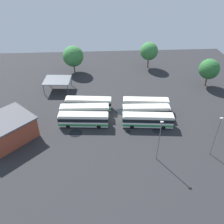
{
  "coord_description": "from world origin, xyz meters",
  "views": [
    {
      "loc": [
        3.89,
        48.35,
        35.55
      ],
      "look_at": [
        1.01,
        -0.17,
        1.49
      ],
      "focal_mm": 37.49,
      "sensor_mm": 36.0,
      "label": 1
    }
  ],
  "objects_px": {
    "bus_row0_slot0": "(145,104)",
    "tree_northeast": "(73,56)",
    "depot_building": "(6,129)",
    "lamp_post_mid_lot": "(159,140)",
    "tree_north_edge": "(149,51)",
    "bus_row0_slot1": "(146,111)",
    "bus_row1_slot2": "(84,119)",
    "bus_row0_slot2": "(148,120)",
    "maintenance_shelter": "(57,80)",
    "tree_east_edge": "(209,69)",
    "bus_row1_slot1": "(85,111)",
    "lamp_post_by_building": "(216,135)",
    "bus_row1_slot0": "(89,103)"
  },
  "relations": [
    {
      "from": "bus_row0_slot2",
      "to": "bus_row0_slot0",
      "type": "bearing_deg",
      "value": -95.85
    },
    {
      "from": "bus_row0_slot0",
      "to": "tree_northeast",
      "type": "xyz_separation_m",
      "value": [
        20.57,
        -24.92,
        3.88
      ]
    },
    {
      "from": "bus_row0_slot1",
      "to": "tree_northeast",
      "type": "xyz_separation_m",
      "value": [
        20.07,
        -28.24,
        3.88
      ]
    },
    {
      "from": "bus_row0_slot2",
      "to": "tree_north_edge",
      "type": "xyz_separation_m",
      "value": [
        -6.47,
        -34.12,
        4.25
      ]
    },
    {
      "from": "bus_row0_slot0",
      "to": "bus_row0_slot2",
      "type": "height_order",
      "value": "same"
    },
    {
      "from": "bus_row1_slot1",
      "to": "maintenance_shelter",
      "type": "height_order",
      "value": "maintenance_shelter"
    },
    {
      "from": "depot_building",
      "to": "lamp_post_by_building",
      "type": "xyz_separation_m",
      "value": [
        -43.76,
        7.56,
        2.55
      ]
    },
    {
      "from": "bus_row1_slot2",
      "to": "lamp_post_by_building",
      "type": "relative_size",
      "value": 1.28
    },
    {
      "from": "bus_row1_slot1",
      "to": "maintenance_shelter",
      "type": "relative_size",
      "value": 1.51
    },
    {
      "from": "lamp_post_mid_lot",
      "to": "bus_row1_slot0",
      "type": "bearing_deg",
      "value": -53.31
    },
    {
      "from": "bus_row0_slot1",
      "to": "bus_row1_slot0",
      "type": "distance_m",
      "value": 15.26
    },
    {
      "from": "bus_row0_slot1",
      "to": "lamp_post_mid_lot",
      "type": "bearing_deg",
      "value": 88.85
    },
    {
      "from": "tree_east_edge",
      "to": "tree_northeast",
      "type": "distance_m",
      "value": 43.8
    },
    {
      "from": "bus_row0_slot1",
      "to": "bus_row0_slot2",
      "type": "xyz_separation_m",
      "value": [
        0.21,
        3.65,
        0.0
      ]
    },
    {
      "from": "bus_row1_slot1",
      "to": "lamp_post_mid_lot",
      "type": "relative_size",
      "value": 1.27
    },
    {
      "from": "bus_row0_slot1",
      "to": "depot_building",
      "type": "relative_size",
      "value": 0.81
    },
    {
      "from": "bus_row1_slot1",
      "to": "tree_northeast",
      "type": "relative_size",
      "value": 1.34
    },
    {
      "from": "bus_row0_slot2",
      "to": "tree_east_edge",
      "type": "bearing_deg",
      "value": -138.74
    },
    {
      "from": "lamp_post_mid_lot",
      "to": "tree_east_edge",
      "type": "height_order",
      "value": "lamp_post_mid_lot"
    },
    {
      "from": "bus_row0_slot0",
      "to": "tree_east_edge",
      "type": "height_order",
      "value": "tree_east_edge"
    },
    {
      "from": "tree_north_edge",
      "to": "lamp_post_mid_lot",
      "type": "bearing_deg",
      "value": 81.73
    },
    {
      "from": "depot_building",
      "to": "maintenance_shelter",
      "type": "bearing_deg",
      "value": -111.14
    },
    {
      "from": "lamp_post_by_building",
      "to": "bus_row0_slot2",
      "type": "bearing_deg",
      "value": -41.72
    },
    {
      "from": "lamp_post_by_building",
      "to": "tree_northeast",
      "type": "bearing_deg",
      "value": -53.36
    },
    {
      "from": "maintenance_shelter",
      "to": "depot_building",
      "type": "bearing_deg",
      "value": 68.86
    },
    {
      "from": "maintenance_shelter",
      "to": "tree_east_edge",
      "type": "relative_size",
      "value": 0.94
    },
    {
      "from": "bus_row0_slot1",
      "to": "bus_row1_slot2",
      "type": "bearing_deg",
      "value": 9.06
    },
    {
      "from": "bus_row0_slot2",
      "to": "bus_row1_slot2",
      "type": "bearing_deg",
      "value": -4.33
    },
    {
      "from": "depot_building",
      "to": "lamp_post_mid_lot",
      "type": "bearing_deg",
      "value": 165.63
    },
    {
      "from": "bus_row0_slot1",
      "to": "bus_row1_slot1",
      "type": "distance_m",
      "value": 15.49
    },
    {
      "from": "bus_row0_slot0",
      "to": "lamp_post_mid_lot",
      "type": "relative_size",
      "value": 1.26
    },
    {
      "from": "tree_northeast",
      "to": "bus_row0_slot1",
      "type": "bearing_deg",
      "value": 125.39
    },
    {
      "from": "lamp_post_by_building",
      "to": "bus_row0_slot0",
      "type": "bearing_deg",
      "value": -57.98
    },
    {
      "from": "bus_row1_slot0",
      "to": "bus_row1_slot2",
      "type": "bearing_deg",
      "value": 81.65
    },
    {
      "from": "tree_north_edge",
      "to": "bus_row1_slot2",
      "type": "bearing_deg",
      "value": 56.46
    },
    {
      "from": "bus_row0_slot2",
      "to": "bus_row1_slot2",
      "type": "height_order",
      "value": "same"
    },
    {
      "from": "bus_row1_slot2",
      "to": "maintenance_shelter",
      "type": "xyz_separation_m",
      "value": [
        8.45,
        -18.02,
        1.51
      ]
    },
    {
      "from": "tree_north_edge",
      "to": "bus_row0_slot0",
      "type": "bearing_deg",
      "value": 78.04
    },
    {
      "from": "bus_row0_slot1",
      "to": "tree_northeast",
      "type": "relative_size",
      "value": 1.3
    },
    {
      "from": "tree_north_edge",
      "to": "depot_building",
      "type": "bearing_deg",
      "value": 43.51
    },
    {
      "from": "bus_row1_slot1",
      "to": "tree_east_edge",
      "type": "height_order",
      "value": "tree_east_edge"
    },
    {
      "from": "bus_row1_slot0",
      "to": "tree_northeast",
      "type": "distance_m",
      "value": 24.61
    },
    {
      "from": "bus_row1_slot1",
      "to": "lamp_post_mid_lot",
      "type": "height_order",
      "value": "lamp_post_mid_lot"
    },
    {
      "from": "bus_row1_slot1",
      "to": "lamp_post_by_building",
      "type": "bearing_deg",
      "value": 150.8
    },
    {
      "from": "bus_row1_slot2",
      "to": "lamp_post_by_building",
      "type": "bearing_deg",
      "value": 157.01
    },
    {
      "from": "depot_building",
      "to": "bus_row1_slot2",
      "type": "bearing_deg",
      "value": -167.23
    },
    {
      "from": "depot_building",
      "to": "tree_east_edge",
      "type": "relative_size",
      "value": 1.69
    },
    {
      "from": "maintenance_shelter",
      "to": "lamp_post_by_building",
      "type": "bearing_deg",
      "value": 140.21
    },
    {
      "from": "bus_row0_slot2",
      "to": "bus_row1_slot1",
      "type": "relative_size",
      "value": 1.0
    },
    {
      "from": "bus_row0_slot2",
      "to": "tree_northeast",
      "type": "distance_m",
      "value": 37.77
    }
  ]
}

